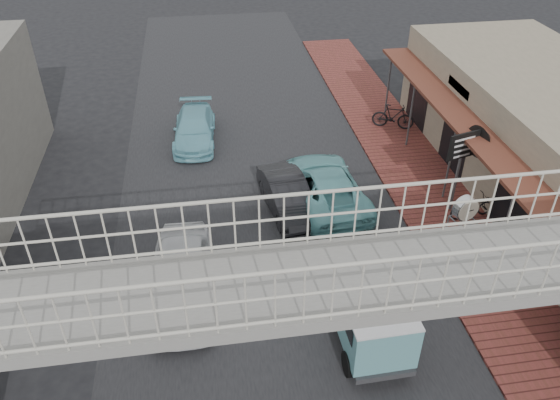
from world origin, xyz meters
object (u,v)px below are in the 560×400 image
object	(u,v)px
street_clock	(465,212)
arrow_sign	(482,142)
angkot_curb	(326,186)
motorcycle_far	(393,116)
angkot_far	(195,128)
white_hatchback	(182,277)
angkot_van	(366,302)
dark_sedan	(288,196)
motorcycle_near	(472,207)

from	to	relation	value
street_clock	arrow_sign	bearing A→B (deg)	44.68
angkot_curb	motorcycle_far	distance (m)	6.72
angkot_curb	angkot_far	xyz separation A→B (m)	(-4.61, 5.46, -0.09)
motorcycle_far	white_hatchback	bearing A→B (deg)	158.48
white_hatchback	motorcycle_far	size ratio (longest dim) A/B	2.42
angkot_curb	arrow_sign	world-z (taller)	arrow_sign
arrow_sign	angkot_curb	bearing A→B (deg)	152.41
white_hatchback	street_clock	xyz separation A→B (m)	(8.00, -0.59, 1.86)
angkot_far	angkot_van	distance (m)	12.54
dark_sedan	angkot_curb	size ratio (longest dim) A/B	0.76
dark_sedan	angkot_far	xyz separation A→B (m)	(-3.15, 5.78, -0.02)
white_hatchback	angkot_far	world-z (taller)	white_hatchback
white_hatchback	motorcycle_far	bearing A→B (deg)	47.15
dark_sedan	motorcycle_near	distance (m)	6.47
motorcycle_near	street_clock	bearing A→B (deg)	138.71
dark_sedan	angkot_curb	world-z (taller)	angkot_curb
arrow_sign	dark_sedan	bearing A→B (deg)	157.74
angkot_far	arrow_sign	world-z (taller)	arrow_sign
motorcycle_near	street_clock	xyz separation A→B (m)	(-2.03, -2.95, 2.10)
dark_sedan	motorcycle_far	world-z (taller)	dark_sedan
street_clock	white_hatchback	bearing A→B (deg)	162.34
dark_sedan	angkot_van	xyz separation A→B (m)	(1.10, -6.01, 0.54)
angkot_far	motorcycle_near	distance (m)	11.92
motorcycle_far	angkot_far	bearing A→B (deg)	112.00
angkot_curb	street_clock	bearing A→B (deg)	115.86
angkot_far	street_clock	xyz separation A→B (m)	(7.41, -10.24, 2.02)
arrow_sign	white_hatchback	bearing A→B (deg)	-178.88
angkot_van	motorcycle_far	size ratio (longest dim) A/B	2.02
white_hatchback	motorcycle_near	xyz separation A→B (m)	(10.03, 2.36, -0.24)
angkot_far	white_hatchback	bearing A→B (deg)	-89.27
street_clock	arrow_sign	size ratio (longest dim) A/B	0.95
angkot_van	dark_sedan	bearing A→B (deg)	99.06
dark_sedan	arrow_sign	size ratio (longest dim) A/B	1.21
motorcycle_near	street_clock	distance (m)	4.15
white_hatchback	motorcycle_near	distance (m)	10.31
angkot_far	motorcycle_far	size ratio (longest dim) A/B	2.25
motorcycle_far	arrow_sign	xyz separation A→B (m)	(0.81, -6.24, 2.02)
dark_sedan	arrow_sign	distance (m)	6.91
street_clock	dark_sedan	bearing A→B (deg)	120.26
street_clock	motorcycle_near	bearing A→B (deg)	42.05
motorcycle_far	motorcycle_near	bearing A→B (deg)	-151.70
street_clock	angkot_van	bearing A→B (deg)	-167.30
motorcycle_far	dark_sedan	bearing A→B (deg)	157.57
angkot_curb	street_clock	world-z (taller)	street_clock
angkot_van	street_clock	size ratio (longest dim) A/B	1.25
angkot_van	arrow_sign	bearing A→B (deg)	42.57
white_hatchback	angkot_far	size ratio (longest dim) A/B	1.08
angkot_far	motorcycle_near	size ratio (longest dim) A/B	2.56
angkot_far	motorcycle_far	xyz separation A→B (m)	(8.90, -0.29, 0.05)
white_hatchback	angkot_curb	size ratio (longest dim) A/B	0.90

